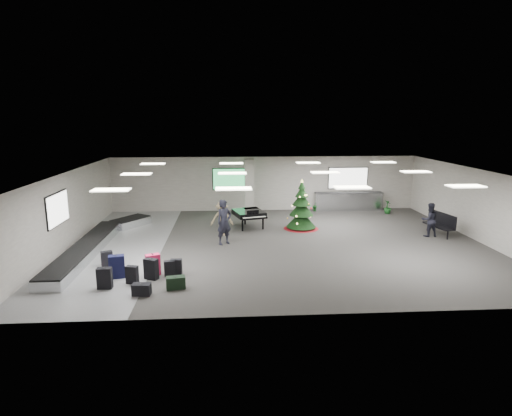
{
  "coord_description": "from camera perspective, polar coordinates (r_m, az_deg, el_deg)",
  "views": [
    {
      "loc": [
        -2.17,
        -18.05,
        5.46
      ],
      "look_at": [
        -0.92,
        1.0,
        1.4
      ],
      "focal_mm": 30.0,
      "sensor_mm": 36.0,
      "label": 1
    }
  ],
  "objects": [
    {
      "name": "christmas_tree",
      "position": [
        21.37,
        6.06,
        -0.51
      ],
      "size": [
        1.76,
        1.76,
        2.5
      ],
      "color": "#660F09",
      "rests_on": "ground"
    },
    {
      "name": "suitcase_0",
      "position": [
        15.03,
        -16.19,
        -8.55
      ],
      "size": [
        0.44,
        0.31,
        0.63
      ],
      "rotation": [
        0.0,
        0.0,
        -0.26
      ],
      "color": "black",
      "rests_on": "ground"
    },
    {
      "name": "suitcase_7",
      "position": [
        15.5,
        -10.59,
        -7.73
      ],
      "size": [
        0.4,
        0.23,
        0.59
      ],
      "rotation": [
        0.0,
        0.0,
        -0.05
      ],
      "color": "black",
      "rests_on": "ground"
    },
    {
      "name": "potted_plant_left",
      "position": [
        25.61,
        7.98,
        0.38
      ],
      "size": [
        0.5,
        0.49,
        0.71
      ],
      "primitive_type": "imported",
      "rotation": [
        0.0,
        0.0,
        0.7
      ],
      "color": "#133D16",
      "rests_on": "ground"
    },
    {
      "name": "traveler_a",
      "position": [
        18.67,
        -4.27,
        -1.89
      ],
      "size": [
        0.87,
        0.8,
        1.98
      ],
      "primitive_type": "imported",
      "rotation": [
        0.0,
        0.0,
        0.59
      ],
      "color": "black",
      "rests_on": "ground"
    },
    {
      "name": "bench",
      "position": [
        21.85,
        23.46,
        -1.86
      ],
      "size": [
        0.85,
        1.76,
        1.07
      ],
      "rotation": [
        0.0,
        0.0,
        0.17
      ],
      "color": "black",
      "rests_on": "ground"
    },
    {
      "name": "grand_piano",
      "position": [
        21.49,
        -0.92,
        -0.76
      ],
      "size": [
        1.76,
        2.05,
        1.01
      ],
      "rotation": [
        0.0,
        0.0,
        0.27
      ],
      "color": "black",
      "rests_on": "ground"
    },
    {
      "name": "traveler_bench",
      "position": [
        21.44,
        22.11,
        -1.46
      ],
      "size": [
        0.81,
        0.65,
        1.6
      ],
      "primitive_type": "imported",
      "rotation": [
        0.0,
        0.0,
        3.2
      ],
      "color": "black",
      "rests_on": "ground"
    },
    {
      "name": "black_duffel",
      "position": [
        14.08,
        -15.02,
        -10.44
      ],
      "size": [
        0.59,
        0.35,
        0.39
      ],
      "rotation": [
        0.0,
        0.0,
        -0.07
      ],
      "color": "black",
      "rests_on": "ground"
    },
    {
      "name": "room_envelope",
      "position": [
        19.07,
        1.69,
        2.54
      ],
      "size": [
        18.02,
        14.02,
        3.21
      ],
      "color": "#9D9790",
      "rests_on": "ground"
    },
    {
      "name": "suitcase_5",
      "position": [
        14.87,
        -19.53,
        -8.82
      ],
      "size": [
        0.47,
        0.26,
        0.72
      ],
      "rotation": [
        0.0,
        0.0,
        -0.0
      ],
      "color": "black",
      "rests_on": "ground"
    },
    {
      "name": "navy_suitcase",
      "position": [
        15.67,
        -18.06,
        -7.45
      ],
      "size": [
        0.58,
        0.41,
        0.83
      ],
      "rotation": [
        0.0,
        0.0,
        0.22
      ],
      "color": "black",
      "rests_on": "ground"
    },
    {
      "name": "traveler_b",
      "position": [
        20.06,
        -4.59,
        -1.45
      ],
      "size": [
        1.07,
        0.65,
        1.62
      ],
      "primitive_type": "imported",
      "rotation": [
        0.0,
        0.0,
        0.04
      ],
      "color": "#937E5B",
      "rests_on": "ground"
    },
    {
      "name": "service_counter",
      "position": [
        26.19,
        12.22,
        0.91
      ],
      "size": [
        4.05,
        0.65,
        1.08
      ],
      "color": "silver",
      "rests_on": "ground"
    },
    {
      "name": "baggage_carousel",
      "position": [
        19.56,
        -20.51,
        -4.35
      ],
      "size": [
        2.28,
        9.71,
        0.43
      ],
      "color": "silver",
      "rests_on": "ground"
    },
    {
      "name": "suitcase_1",
      "position": [
        15.25,
        -13.81,
        -7.9
      ],
      "size": [
        0.53,
        0.42,
        0.74
      ],
      "rotation": [
        0.0,
        0.0,
        -0.44
      ],
      "color": "black",
      "rests_on": "ground"
    },
    {
      "name": "suitcase_8",
      "position": [
        16.94,
        -19.25,
        -6.44
      ],
      "size": [
        0.46,
        0.38,
        0.61
      ],
      "rotation": [
        0.0,
        0.0,
        0.43
      ],
      "color": "black",
      "rests_on": "ground"
    },
    {
      "name": "suitcase_3",
      "position": [
        15.42,
        -11.45,
        -7.89
      ],
      "size": [
        0.41,
        0.28,
        0.57
      ],
      "rotation": [
        0.0,
        0.0,
        0.23
      ],
      "color": "black",
      "rests_on": "ground"
    },
    {
      "name": "green_duffel",
      "position": [
        14.32,
        -10.66,
        -9.76
      ],
      "size": [
        0.66,
        0.42,
        0.43
      ],
      "rotation": [
        0.0,
        0.0,
        0.19
      ],
      "color": "black",
      "rests_on": "ground"
    },
    {
      "name": "pink_suitcase",
      "position": [
        15.59,
        -13.58,
        -7.37
      ],
      "size": [
        0.55,
        0.45,
        0.78
      ],
      "rotation": [
        0.0,
        0.0,
        0.41
      ],
      "color": "#FA205A",
      "rests_on": "ground"
    },
    {
      "name": "ground",
      "position": [
        18.99,
        2.99,
        -4.74
      ],
      "size": [
        18.0,
        18.0,
        0.0
      ],
      "primitive_type": "plane",
      "color": "#383532",
      "rests_on": "ground"
    },
    {
      "name": "potted_plant_right",
      "position": [
        25.84,
        17.15,
        0.14
      ],
      "size": [
        0.51,
        0.51,
        0.77
      ],
      "primitive_type": "imported",
      "rotation": [
        0.0,
        0.0,
        1.75
      ],
      "color": "#133D16",
      "rests_on": "ground"
    }
  ]
}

